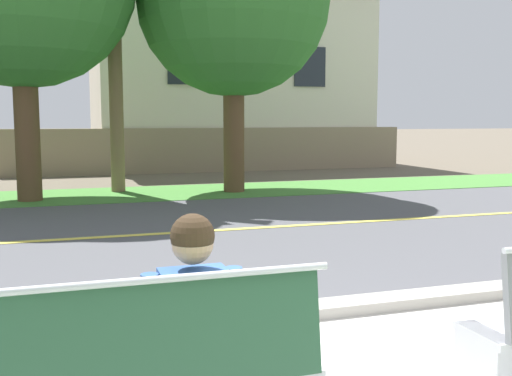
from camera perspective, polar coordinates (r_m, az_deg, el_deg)
The scene contains 8 objects.
ground_plane at distance 10.63m, azimuth -8.19°, elevation -2.74°, with size 140.00×140.00×0.00m, color #665B4C.
curb_edge at distance 5.29m, azimuth 2.70°, elevation -11.76°, with size 44.00×0.30×0.11m, color #ADA89E.
street_asphalt at distance 9.18m, azimuth -6.56°, elevation -4.19°, with size 52.00×8.00×0.01m, color #515156.
road_centre_line at distance 9.18m, azimuth -6.56°, elevation -4.16°, with size 48.00×0.14×0.01m, color #E0CC4C.
far_verge_grass at distance 13.95m, azimuth -10.60°, elevation -0.52°, with size 48.00×2.80×0.02m, color #478438.
seated_person_blue at distance 3.24m, azimuth -6.27°, elevation -12.30°, with size 0.52×0.68×1.25m.
garden_wall at distance 19.35m, azimuth -3.87°, elevation 3.61°, with size 13.00×0.36×1.40m, color gray.
house_across_street at distance 22.78m, azimuth -3.10°, elevation 10.96°, with size 10.05×6.91×6.78m.
Camera 1 is at (-1.79, -2.34, 1.72)m, focal length 42.34 mm.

